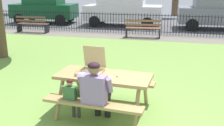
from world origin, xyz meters
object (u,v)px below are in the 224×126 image
(picnic_table_foreground, at_px, (104,83))
(park_bench_left, at_px, (32,24))
(child_at_table, at_px, (72,95))
(adult_at_table, at_px, (96,90))
(parked_car_left, at_px, (123,8))
(pizza_box_open, at_px, (92,67))
(pizza_slice_on_table, at_px, (111,75))
(parked_car_center, at_px, (220,11))
(parked_car_far_left, at_px, (44,7))
(park_bench_center, at_px, (143,29))

(picnic_table_foreground, bearing_deg, park_bench_left, 127.78)
(child_at_table, bearing_deg, park_bench_left, 123.78)
(adult_at_table, bearing_deg, parked_car_left, 98.96)
(park_bench_left, bearing_deg, pizza_box_open, -53.18)
(parked_car_left, bearing_deg, pizza_slice_on_table, -79.83)
(adult_at_table, bearing_deg, child_at_table, 179.70)
(adult_at_table, xyz_separation_m, parked_car_center, (3.54, 11.17, 0.35))
(park_bench_left, distance_m, parked_car_far_left, 3.43)
(park_bench_left, relative_size, park_bench_center, 0.99)
(picnic_table_foreground, height_order, pizza_slice_on_table, pizza_slice_on_table)
(picnic_table_foreground, relative_size, parked_car_far_left, 0.48)
(pizza_slice_on_table, distance_m, child_at_table, 0.82)
(adult_at_table, distance_m, child_at_table, 0.48)
(pizza_slice_on_table, relative_size, parked_car_left, 0.07)
(adult_at_table, xyz_separation_m, parked_car_far_left, (-6.73, 11.18, 0.35))
(pizza_slice_on_table, relative_size, parked_car_center, 0.07)
(pizza_box_open, relative_size, parked_car_left, 0.12)
(pizza_box_open, height_order, park_bench_center, pizza_box_open)
(picnic_table_foreground, bearing_deg, parked_car_left, 99.37)
(park_bench_center, height_order, parked_car_center, parked_car_center)
(child_at_table, height_order, park_bench_left, park_bench_left)
(child_at_table, bearing_deg, park_bench_center, 87.90)
(parked_car_center, bearing_deg, picnic_table_foreground, -108.38)
(parked_car_left, bearing_deg, pizza_box_open, -81.92)
(parked_car_far_left, relative_size, parked_car_center, 0.89)
(adult_at_table, xyz_separation_m, parked_car_left, (-1.76, 11.17, 0.35))
(pizza_box_open, bearing_deg, park_bench_center, 89.29)
(picnic_table_foreground, bearing_deg, pizza_box_open, 163.06)
(parked_car_left, bearing_deg, picnic_table_foreground, -80.63)
(park_bench_center, bearing_deg, pizza_slice_on_table, -87.53)
(child_at_table, bearing_deg, adult_at_table, -0.30)
(picnic_table_foreground, distance_m, park_bench_left, 9.42)
(adult_at_table, relative_size, park_bench_center, 0.73)
(adult_at_table, relative_size, park_bench_left, 0.74)
(pizza_box_open, bearing_deg, parked_car_center, 70.25)
(pizza_slice_on_table, xyz_separation_m, adult_at_table, (-0.15, -0.48, -0.12))
(picnic_table_foreground, relative_size, child_at_table, 2.27)
(child_at_table, height_order, park_bench_center, park_bench_center)
(parked_car_far_left, bearing_deg, adult_at_table, -58.93)
(picnic_table_foreground, distance_m, park_bench_center, 7.44)
(pizza_slice_on_table, distance_m, parked_car_left, 10.87)
(child_at_table, height_order, parked_car_center, parked_car_center)
(park_bench_left, distance_m, park_bench_center, 5.60)
(parked_car_center, bearing_deg, adult_at_table, -107.60)
(pizza_box_open, bearing_deg, parked_car_left, 98.08)
(park_bench_center, distance_m, parked_car_far_left, 7.34)
(picnic_table_foreground, height_order, child_at_table, child_at_table)
(parked_car_left, bearing_deg, park_bench_left, -141.11)
(adult_at_table, distance_m, parked_car_center, 11.73)
(child_at_table, distance_m, parked_car_far_left, 12.82)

